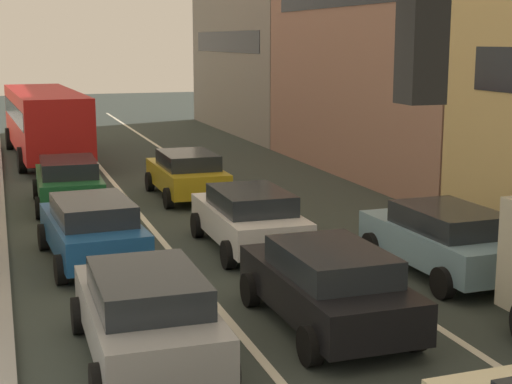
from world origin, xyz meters
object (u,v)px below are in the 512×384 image
at_px(sedan_centre_lane_second, 328,284).
at_px(sedan_right_lane_behind_truck, 444,238).
at_px(traffic_light_pole, 161,219).
at_px(wagon_left_lane_second, 146,312).
at_px(sedan_left_lane_third, 92,228).
at_px(hatchback_centre_lane_third, 249,217).
at_px(sedan_left_lane_fourth, 69,181).
at_px(coupe_centre_lane_fourth, 187,173).
at_px(bus_mid_queue_primary, 45,118).

distance_m(sedan_centre_lane_second, sedan_right_lane_behind_truck, 4.24).
xyz_separation_m(traffic_light_pole, wagon_left_lane_second, (1.03, 6.59, -3.02)).
distance_m(sedan_left_lane_third, sedan_right_lane_behind_truck, 7.79).
relative_size(sedan_centre_lane_second, hatchback_centre_lane_third, 1.00).
height_order(wagon_left_lane_second, sedan_left_lane_fourth, same).
xyz_separation_m(traffic_light_pole, coupe_centre_lane_fourth, (4.62, 19.02, -3.02)).
height_order(hatchback_centre_lane_third, sedan_right_lane_behind_truck, same).
bearing_deg(sedan_centre_lane_second, sedan_left_lane_fourth, 15.47).
distance_m(traffic_light_pole, hatchback_centre_lane_third, 13.60).
height_order(traffic_light_pole, sedan_left_lane_fourth, traffic_light_pole).
xyz_separation_m(wagon_left_lane_second, sedan_left_lane_fourth, (-0.12, 12.17, 0.00)).
xyz_separation_m(sedan_left_lane_third, sedan_right_lane_behind_truck, (7.06, -3.29, 0.00)).
height_order(traffic_light_pole, hatchback_centre_lane_third, traffic_light_pole).
bearing_deg(wagon_left_lane_second, sedan_left_lane_fourth, 0.88).
relative_size(wagon_left_lane_second, sedan_left_lane_fourth, 0.99).
relative_size(sedan_left_lane_fourth, bus_mid_queue_primary, 0.41).
distance_m(sedan_centre_lane_second, coupe_centre_lane_fourth, 12.00).
bearing_deg(hatchback_centre_lane_third, traffic_light_pole, 160.18).
distance_m(sedan_left_lane_third, sedan_left_lane_fourth, 6.29).
relative_size(wagon_left_lane_second, hatchback_centre_lane_third, 1.00).
bearing_deg(coupe_centre_lane_fourth, sedan_centre_lane_second, 178.23).
xyz_separation_m(wagon_left_lane_second, sedan_left_lane_third, (-0.15, 5.88, 0.00)).
height_order(hatchback_centre_lane_third, bus_mid_queue_primary, bus_mid_queue_primary).
bearing_deg(sedan_right_lane_behind_truck, bus_mid_queue_primary, 18.20).
distance_m(wagon_left_lane_second, sedan_right_lane_behind_truck, 7.38).
bearing_deg(sedan_centre_lane_second, bus_mid_queue_primary, 8.34).
distance_m(sedan_right_lane_behind_truck, bus_mid_queue_primary, 20.89).
height_order(traffic_light_pole, sedan_left_lane_third, traffic_light_pole).
bearing_deg(sedan_left_lane_third, bus_mid_queue_primary, -3.45).
bearing_deg(wagon_left_lane_second, sedan_right_lane_behind_truck, -69.13).
relative_size(sedan_left_lane_fourth, sedan_right_lane_behind_truck, 1.00).
height_order(wagon_left_lane_second, sedan_left_lane_third, same).
relative_size(wagon_left_lane_second, coupe_centre_lane_fourth, 1.00).
bearing_deg(coupe_centre_lane_fourth, traffic_light_pole, 166.11).
bearing_deg(hatchback_centre_lane_third, wagon_left_lane_second, 149.09).
distance_m(hatchback_centre_lane_third, sedan_left_lane_third, 3.71).
height_order(traffic_light_pole, bus_mid_queue_primary, traffic_light_pole).
xyz_separation_m(sedan_centre_lane_second, hatchback_centre_lane_third, (0.29, 5.42, 0.00)).
distance_m(sedan_left_lane_fourth, bus_mid_queue_primary, 10.09).
height_order(sedan_centre_lane_second, sedan_left_lane_third, same).
bearing_deg(wagon_left_lane_second, sedan_left_lane_third, 1.75).
bearing_deg(sedan_left_lane_third, sedan_left_lane_fourth, -3.77).
bearing_deg(sedan_left_lane_fourth, sedan_left_lane_third, -178.85).
xyz_separation_m(traffic_light_pole, hatchback_centre_lane_third, (4.59, 12.43, -3.02)).
height_order(sedan_left_lane_third, coupe_centre_lane_fourth, same).
bearing_deg(sedan_right_lane_behind_truck, sedan_centre_lane_second, 119.09).
xyz_separation_m(sedan_centre_lane_second, sedan_right_lane_behind_truck, (3.65, 2.17, 0.00)).
bearing_deg(sedan_centre_lane_second, traffic_light_pole, 147.89).
distance_m(traffic_light_pole, bus_mid_queue_primary, 28.90).
bearing_deg(sedan_left_lane_third, traffic_light_pole, 172.41).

